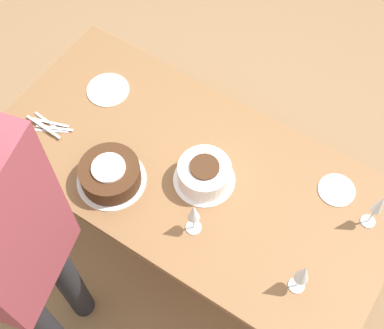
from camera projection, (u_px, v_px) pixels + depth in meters
ground_plane at (192, 237)px, 2.91m from camera, size 12.00×12.00×0.00m
dining_table at (192, 182)px, 2.36m from camera, size 1.76×0.85×0.74m
cake_center_white at (204, 174)px, 2.20m from camera, size 0.26×0.26×0.12m
cake_front_chocolate at (110, 174)px, 2.20m from camera, size 0.29×0.29×0.11m
wine_glass_near at (379, 205)px, 2.02m from camera, size 0.06×0.06×0.22m
wine_glass_far at (303, 274)px, 1.90m from camera, size 0.06×0.06×0.21m
wine_glass_extra at (194, 214)px, 2.02m from camera, size 0.06×0.06×0.19m
dessert_plate_left at (108, 90)px, 2.48m from camera, size 0.20×0.20×0.01m
dessert_plate_right at (337, 190)px, 2.22m from camera, size 0.16×0.16×0.01m
fork_pile at (49, 126)px, 2.37m from camera, size 0.22×0.11×0.02m
person_cutting at (12, 248)px, 1.74m from camera, size 0.31×0.44×1.78m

